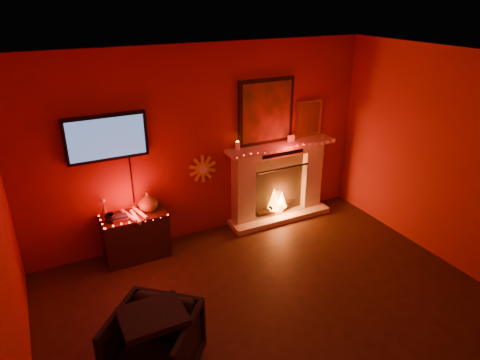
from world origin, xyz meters
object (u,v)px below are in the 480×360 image
(tv, at_px, (107,138))
(sunburst_clock, at_px, (203,169))
(console_table, at_px, (136,233))
(fireplace, at_px, (278,174))
(armchair, at_px, (154,345))

(tv, xyz_separation_m, sunburst_clock, (1.25, 0.03, -0.65))
(console_table, bearing_deg, fireplace, 3.23)
(console_table, height_order, armchair, console_table)
(fireplace, distance_m, sunburst_clock, 1.23)
(tv, distance_m, armchair, 2.56)
(console_table, distance_m, armchair, 2.03)
(sunburst_clock, distance_m, armchair, 2.71)
(tv, bearing_deg, armchair, -94.08)
(fireplace, relative_size, armchair, 2.89)
(fireplace, bearing_deg, console_table, -176.77)
(sunburst_clock, distance_m, console_table, 1.26)
(tv, bearing_deg, console_table, -45.40)
(fireplace, xyz_separation_m, sunburst_clock, (-1.19, 0.09, 0.28))
(fireplace, distance_m, tv, 2.61)
(tv, bearing_deg, fireplace, -1.50)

